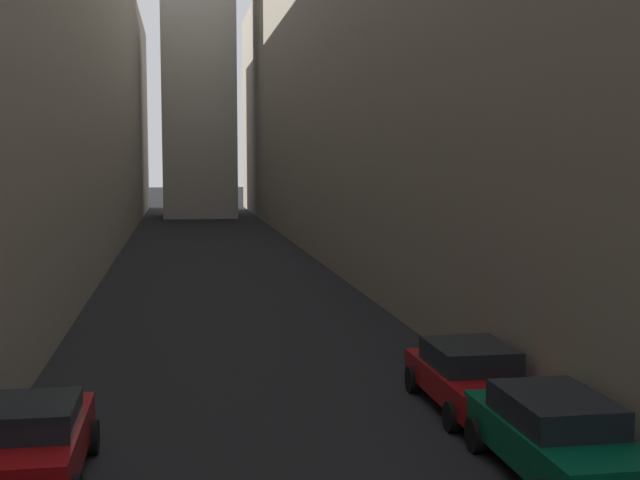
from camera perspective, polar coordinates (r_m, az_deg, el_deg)
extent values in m
plane|color=black|center=(44.55, -6.95, -1.69)|extent=(264.00, 264.00, 0.00)
cube|color=#756B5B|center=(48.82, 8.67, 11.48)|extent=(15.20, 108.00, 21.38)
cube|color=gray|center=(84.13, -8.29, 14.75)|extent=(6.96, 6.96, 38.45)
cube|color=maroon|center=(15.39, -18.91, -13.07)|extent=(1.68, 4.05, 0.68)
cube|color=black|center=(15.06, -19.09, -11.20)|extent=(1.54, 1.80, 0.46)
cylinder|color=black|center=(16.68, -15.16, -12.75)|extent=(0.22, 0.64, 0.64)
cube|color=#05472D|center=(15.33, 15.66, -13.06)|extent=(1.73, 4.56, 0.67)
cube|color=black|center=(15.21, 15.61, -10.92)|extent=(1.59, 2.36, 0.49)
cylinder|color=black|center=(16.47, 10.49, -12.86)|extent=(0.22, 0.65, 0.65)
cylinder|color=black|center=(17.12, 16.06, -12.28)|extent=(0.22, 0.65, 0.65)
cube|color=maroon|center=(19.11, 10.19, -9.41)|extent=(1.85, 4.31, 0.59)
cube|color=black|center=(19.09, 10.09, -7.71)|extent=(1.70, 2.17, 0.52)
cylinder|color=black|center=(20.26, 6.27, -9.37)|extent=(0.22, 0.62, 0.62)
cylinder|color=black|center=(20.82, 11.23, -9.04)|extent=(0.22, 0.62, 0.62)
cylinder|color=black|center=(17.57, 8.91, -11.73)|extent=(0.22, 0.62, 0.62)
cylinder|color=black|center=(18.21, 14.54, -11.22)|extent=(0.22, 0.62, 0.62)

